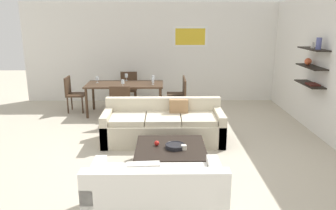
{
  "coord_description": "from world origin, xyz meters",
  "views": [
    {
      "loc": [
        -0.07,
        -5.63,
        2.32
      ],
      "look_at": [
        0.0,
        0.2,
        0.75
      ],
      "focal_mm": 35.34,
      "sensor_mm": 36.0,
      "label": 1
    }
  ],
  "objects_px": {
    "wine_glass_left_far": "(97,79)",
    "dining_chair_head": "(129,86)",
    "dining_chair_foot": "(121,102)",
    "dining_chair_right_near": "(180,95)",
    "decorative_bowl": "(175,146)",
    "dining_table": "(125,86)",
    "wine_glass_right_near": "(153,80)",
    "sofa_beige": "(163,126)",
    "wine_glass_foot": "(123,82)",
    "dining_chair_left_far": "(73,92)",
    "candle_jar": "(184,147)",
    "coffee_table": "(171,158)",
    "loveseat_white": "(156,196)",
    "wine_glass_head": "(126,76)",
    "wine_glass_right_far": "(153,78)",
    "dining_chair_right_far": "(179,92)",
    "apple_on_coffee_table": "(157,143)"
  },
  "relations": [
    {
      "from": "wine_glass_left_far",
      "to": "decorative_bowl",
      "type": "bearing_deg",
      "value": -61.23
    },
    {
      "from": "dining_table",
      "to": "candle_jar",
      "type": "bearing_deg",
      "value": -68.97
    },
    {
      "from": "coffee_table",
      "to": "apple_on_coffee_table",
      "type": "relative_size",
      "value": 13.55
    },
    {
      "from": "decorative_bowl",
      "to": "dining_chair_foot",
      "type": "relative_size",
      "value": 0.34
    },
    {
      "from": "sofa_beige",
      "to": "wine_glass_foot",
      "type": "relative_size",
      "value": 13.67
    },
    {
      "from": "wine_glass_head",
      "to": "wine_glass_foot",
      "type": "bearing_deg",
      "value": -90.0
    },
    {
      "from": "dining_chair_right_far",
      "to": "dining_chair_right_near",
      "type": "bearing_deg",
      "value": -90.0
    },
    {
      "from": "dining_chair_right_far",
      "to": "wine_glass_left_far",
      "type": "height_order",
      "value": "wine_glass_left_far"
    },
    {
      "from": "decorative_bowl",
      "to": "wine_glass_left_far",
      "type": "distance_m",
      "value": 3.75
    },
    {
      "from": "candle_jar",
      "to": "wine_glass_foot",
      "type": "bearing_deg",
      "value": 113.53
    },
    {
      "from": "dining_chair_foot",
      "to": "dining_chair_head",
      "type": "relative_size",
      "value": 1.0
    },
    {
      "from": "dining_table",
      "to": "wine_glass_head",
      "type": "xyz_separation_m",
      "value": [
        -0.0,
        0.38,
        0.19
      ]
    },
    {
      "from": "coffee_table",
      "to": "wine_glass_right_near",
      "type": "relative_size",
      "value": 7.01
    },
    {
      "from": "candle_jar",
      "to": "dining_chair_right_far",
      "type": "bearing_deg",
      "value": 88.55
    },
    {
      "from": "wine_glass_right_near",
      "to": "dining_table",
      "type": "bearing_deg",
      "value": 170.99
    },
    {
      "from": "loveseat_white",
      "to": "candle_jar",
      "type": "bearing_deg",
      "value": 71.38
    },
    {
      "from": "loveseat_white",
      "to": "dining_chair_left_far",
      "type": "relative_size",
      "value": 1.77
    },
    {
      "from": "wine_glass_foot",
      "to": "decorative_bowl",
      "type": "bearing_deg",
      "value": -68.22
    },
    {
      "from": "candle_jar",
      "to": "dining_chair_right_near",
      "type": "xyz_separation_m",
      "value": [
        0.09,
        3.03,
        0.09
      ]
    },
    {
      "from": "candle_jar",
      "to": "coffee_table",
      "type": "bearing_deg",
      "value": 150.44
    },
    {
      "from": "dining_chair_foot",
      "to": "loveseat_white",
      "type": "bearing_deg",
      "value": -76.63
    },
    {
      "from": "dining_chair_foot",
      "to": "wine_glass_right_far",
      "type": "height_order",
      "value": "wine_glass_right_far"
    },
    {
      "from": "dining_chair_left_far",
      "to": "wine_glass_left_far",
      "type": "xyz_separation_m",
      "value": [
        0.64,
        -0.09,
        0.35
      ]
    },
    {
      "from": "decorative_bowl",
      "to": "dining_table",
      "type": "bearing_deg",
      "value": 109.38
    },
    {
      "from": "candle_jar",
      "to": "dining_table",
      "type": "relative_size",
      "value": 0.05
    },
    {
      "from": "dining_chair_left_far",
      "to": "apple_on_coffee_table",
      "type": "bearing_deg",
      "value": -56.46
    },
    {
      "from": "loveseat_white",
      "to": "dining_chair_left_far",
      "type": "xyz_separation_m",
      "value": [
        -2.17,
        4.59,
        0.21
      ]
    },
    {
      "from": "wine_glass_left_far",
      "to": "dining_chair_head",
      "type": "bearing_deg",
      "value": 47.19
    },
    {
      "from": "dining_chair_head",
      "to": "wine_glass_right_far",
      "type": "xyz_separation_m",
      "value": [
        0.68,
        -0.74,
        0.37
      ]
    },
    {
      "from": "dining_chair_right_near",
      "to": "loveseat_white",
      "type": "bearing_deg",
      "value": -96.55
    },
    {
      "from": "dining_chair_foot",
      "to": "dining_chair_head",
      "type": "bearing_deg",
      "value": 90.0
    },
    {
      "from": "decorative_bowl",
      "to": "wine_glass_right_near",
      "type": "bearing_deg",
      "value": 98.0
    },
    {
      "from": "dining_chair_foot",
      "to": "dining_table",
      "type": "bearing_deg",
      "value": 90.0
    },
    {
      "from": "dining_chair_foot",
      "to": "dining_chair_right_near",
      "type": "bearing_deg",
      "value": 26.02
    },
    {
      "from": "dining_chair_foot",
      "to": "candle_jar",
      "type": "bearing_deg",
      "value": -62.49
    },
    {
      "from": "decorative_bowl",
      "to": "dining_chair_head",
      "type": "xyz_separation_m",
      "value": [
        -1.11,
        4.0,
        0.09
      ]
    },
    {
      "from": "sofa_beige",
      "to": "dining_table",
      "type": "relative_size",
      "value": 1.22
    },
    {
      "from": "dining_table",
      "to": "sofa_beige",
      "type": "bearing_deg",
      "value": -63.52
    },
    {
      "from": "wine_glass_right_near",
      "to": "wine_glass_right_far",
      "type": "distance_m",
      "value": 0.22
    },
    {
      "from": "sofa_beige",
      "to": "loveseat_white",
      "type": "distance_m",
      "value": 2.52
    },
    {
      "from": "dining_table",
      "to": "dining_chair_right_near",
      "type": "relative_size",
      "value": 2.09
    },
    {
      "from": "dining_chair_head",
      "to": "wine_glass_right_far",
      "type": "height_order",
      "value": "wine_glass_right_far"
    },
    {
      "from": "candle_jar",
      "to": "wine_glass_left_far",
      "type": "distance_m",
      "value": 3.87
    },
    {
      "from": "dining_chair_head",
      "to": "loveseat_white",
      "type": "bearing_deg",
      "value": -80.85
    },
    {
      "from": "dining_chair_right_near",
      "to": "dining_chair_left_far",
      "type": "bearing_deg",
      "value": 171.57
    },
    {
      "from": "dining_chair_right_near",
      "to": "wine_glass_right_far",
      "type": "height_order",
      "value": "wine_glass_right_far"
    },
    {
      "from": "wine_glass_left_far",
      "to": "candle_jar",
      "type": "bearing_deg",
      "value": -60.03
    },
    {
      "from": "decorative_bowl",
      "to": "dining_table",
      "type": "distance_m",
      "value": 3.35
    },
    {
      "from": "decorative_bowl",
      "to": "wine_glass_left_far",
      "type": "height_order",
      "value": "wine_glass_left_far"
    },
    {
      "from": "dining_chair_left_far",
      "to": "wine_glass_right_near",
      "type": "distance_m",
      "value": 2.06
    }
  ]
}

